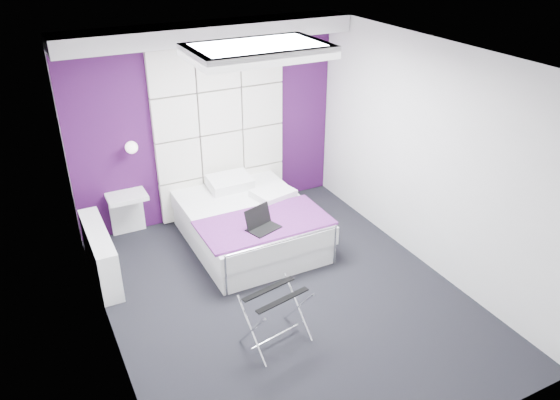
{
  "coord_description": "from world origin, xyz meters",
  "views": [
    {
      "loc": [
        -2.23,
        -4.26,
        3.69
      ],
      "look_at": [
        0.11,
        0.35,
        1.0
      ],
      "focal_mm": 35.0,
      "sensor_mm": 36.0,
      "label": 1
    }
  ],
  "objects_px": {
    "bed": "(249,223)",
    "nightstand": "(126,196)",
    "wall_lamp": "(131,146)",
    "radiator": "(100,254)",
    "laptop": "(262,223)",
    "luggage_rack": "(276,318)"
  },
  "relations": [
    {
      "from": "bed",
      "to": "luggage_rack",
      "type": "relative_size",
      "value": 3.17
    },
    {
      "from": "bed",
      "to": "laptop",
      "type": "height_order",
      "value": "laptop"
    },
    {
      "from": "luggage_rack",
      "to": "laptop",
      "type": "xyz_separation_m",
      "value": [
        0.45,
        1.25,
        0.29
      ]
    },
    {
      "from": "luggage_rack",
      "to": "laptop",
      "type": "relative_size",
      "value": 1.62
    },
    {
      "from": "radiator",
      "to": "nightstand",
      "type": "relative_size",
      "value": 2.49
    },
    {
      "from": "laptop",
      "to": "wall_lamp",
      "type": "bearing_deg",
      "value": 109.43
    },
    {
      "from": "bed",
      "to": "nightstand",
      "type": "xyz_separation_m",
      "value": [
        -1.31,
        0.81,
        0.31
      ]
    },
    {
      "from": "luggage_rack",
      "to": "laptop",
      "type": "height_order",
      "value": "laptop"
    },
    {
      "from": "nightstand",
      "to": "laptop",
      "type": "distance_m",
      "value": 1.83
    },
    {
      "from": "nightstand",
      "to": "wall_lamp",
      "type": "bearing_deg",
      "value": 15.76
    },
    {
      "from": "bed",
      "to": "nightstand",
      "type": "distance_m",
      "value": 1.57
    },
    {
      "from": "nightstand",
      "to": "laptop",
      "type": "height_order",
      "value": "laptop"
    },
    {
      "from": "laptop",
      "to": "bed",
      "type": "bearing_deg",
      "value": 63.27
    },
    {
      "from": "radiator",
      "to": "bed",
      "type": "xyz_separation_m",
      "value": [
        1.81,
        -0.09,
        -0.03
      ]
    },
    {
      "from": "radiator",
      "to": "luggage_rack",
      "type": "bearing_deg",
      "value": -55.84
    },
    {
      "from": "nightstand",
      "to": "laptop",
      "type": "xyz_separation_m",
      "value": [
        1.23,
        -1.36,
        -0.01
      ]
    },
    {
      "from": "radiator",
      "to": "luggage_rack",
      "type": "xyz_separation_m",
      "value": [
        1.28,
        -1.89,
        -0.01
      ]
    },
    {
      "from": "wall_lamp",
      "to": "nightstand",
      "type": "height_order",
      "value": "wall_lamp"
    },
    {
      "from": "wall_lamp",
      "to": "bed",
      "type": "bearing_deg",
      "value": -35.9
    },
    {
      "from": "nightstand",
      "to": "luggage_rack",
      "type": "distance_m",
      "value": 2.74
    },
    {
      "from": "wall_lamp",
      "to": "radiator",
      "type": "relative_size",
      "value": 0.12
    },
    {
      "from": "wall_lamp",
      "to": "radiator",
      "type": "bearing_deg",
      "value": -130.1
    }
  ]
}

